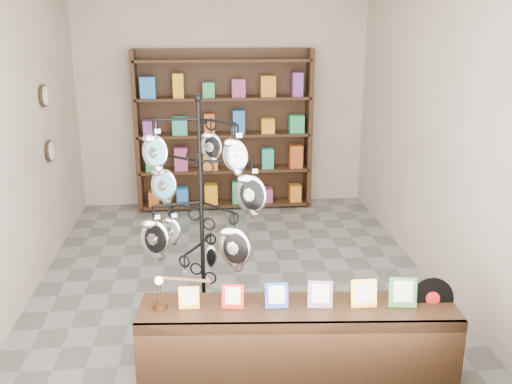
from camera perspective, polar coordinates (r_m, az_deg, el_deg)
ground at (r=6.08m, az=-2.14°, el=-8.27°), size 5.00×5.00×0.00m
room_envelope at (r=5.54m, az=-2.36°, el=9.29°), size 5.00×5.00×5.00m
display_tree at (r=4.57m, az=-5.51°, el=-1.05°), size 1.10×1.10×2.05m
front_shelf at (r=4.41m, az=4.15°, el=-14.62°), size 2.36×0.65×0.82m
back_shelving at (r=7.94m, az=-3.21°, el=5.66°), size 2.42×0.36×2.20m
wall_clocks at (r=6.59m, az=-20.20°, el=6.44°), size 0.03×0.24×0.84m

